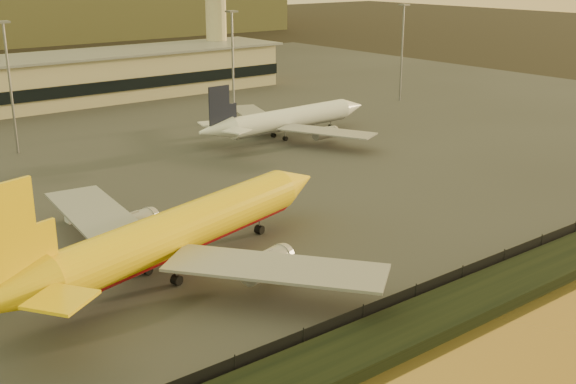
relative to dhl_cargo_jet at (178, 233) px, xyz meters
name	(u,v)px	position (x,y,z in m)	size (l,w,h in m)	color
ground	(324,272)	(13.94, -10.78, -5.18)	(900.00, 900.00, 0.00)	black
embankment	(431,318)	(13.94, -27.78, -4.48)	(320.00, 7.00, 1.40)	black
tarmac	(41,133)	(13.94, 84.22, -5.08)	(320.00, 220.00, 0.20)	#2D2D2D
perimeter_fence	(403,299)	(13.94, -23.78, -3.88)	(300.00, 0.05, 2.20)	black
control_tower	(216,11)	(83.94, 120.22, 16.48)	(11.20, 11.20, 35.50)	tan
apron_light_masts	(140,66)	(28.94, 64.22, 10.52)	(152.20, 12.20, 25.40)	slate
dhl_cargo_jet	(178,233)	(0.00, 0.00, 0.00)	(55.07, 52.75, 16.68)	yellow
white_narrowbody_jet	(288,120)	(53.82, 46.64, -1.10)	(45.25, 44.15, 13.01)	white
gse_vehicle_yellow	(235,202)	(18.90, 15.57, -4.19)	(3.49, 1.57, 1.57)	yellow
gse_vehicle_white	(78,215)	(-2.43, 24.83, -4.20)	(3.46, 1.56, 1.56)	white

